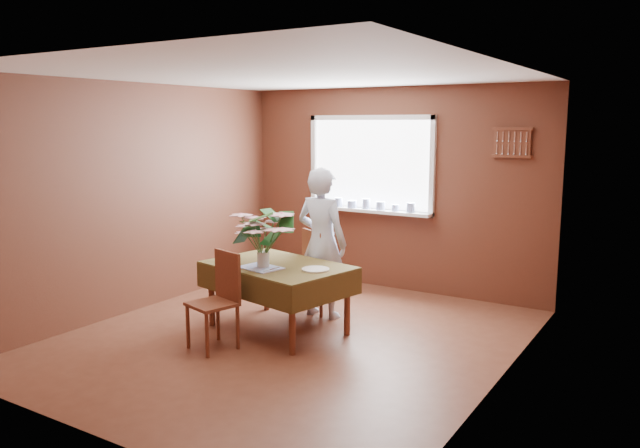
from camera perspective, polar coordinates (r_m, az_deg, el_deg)
The scene contains 15 objects.
floor at distance 6.14m, azimuth -2.76°, elevation -10.43°, with size 4.50×4.50×0.00m, color brown.
ceiling at distance 5.80m, azimuth -2.95°, elevation 13.52°, with size 4.50×4.50×0.00m, color white.
wall_back at distance 7.78m, azimuth 6.63°, elevation 3.16°, with size 4.00×4.00×0.00m, color brown.
wall_front at distance 4.22m, azimuth -20.53°, elevation -2.50°, with size 4.00×4.00×0.00m, color brown.
wall_left at distance 7.16m, azimuth -16.14°, elevation 2.34°, with size 4.50×4.50×0.00m, color brown.
wall_right at distance 4.99m, azimuth 16.38°, elevation -0.54°, with size 4.50×4.50×0.00m, color brown.
window_assembly at distance 7.85m, azimuth 4.50°, elevation 3.93°, with size 1.72×0.20×1.22m.
spoon_rack at distance 7.21m, azimuth 17.15°, elevation 7.12°, with size 0.44×0.05×0.33m.
dining_table at distance 6.23m, azimuth -3.92°, elevation -4.41°, with size 1.56×1.22×0.68m.
chair_far at distance 6.82m, azimuth 0.02°, elevation -3.98°, with size 0.53×0.53×0.92m.
chair_near at distance 5.86m, azimuth -9.20°, elevation -6.47°, with size 0.47×0.47×0.90m.
seated_woman at distance 6.63m, azimuth 0.16°, elevation -1.73°, with size 0.59×0.39×1.61m, color white.
flower_bouquet at distance 6.03m, azimuth -5.26°, elevation -0.80°, with size 0.61×0.61×0.52m.
side_plate at distance 5.96m, azimuth -0.40°, elevation -4.17°, with size 0.27×0.27×0.01m, color white.
table_knife at distance 5.97m, azimuth -4.41°, elevation -4.14°, with size 0.02×0.21×0.00m, color silver.
Camera 1 is at (3.30, -4.75, 2.07)m, focal length 35.00 mm.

